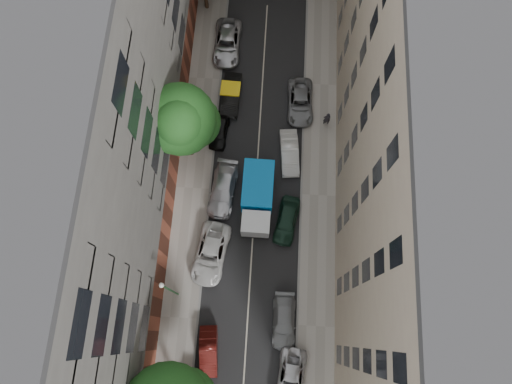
# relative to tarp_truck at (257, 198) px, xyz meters

# --- Properties ---
(ground) EXTENTS (120.00, 120.00, 0.00)m
(ground) POSITION_rel_tarp_truck_xyz_m (-0.21, 1.00, -1.58)
(ground) COLOR #4C4C49
(ground) RESTS_ON ground
(road_surface) EXTENTS (8.00, 44.00, 0.02)m
(road_surface) POSITION_rel_tarp_truck_xyz_m (-0.21, 1.00, -1.57)
(road_surface) COLOR black
(road_surface) RESTS_ON ground
(sidewalk_left) EXTENTS (3.00, 44.00, 0.15)m
(sidewalk_left) POSITION_rel_tarp_truck_xyz_m (-5.71, 1.00, -1.51)
(sidewalk_left) COLOR gray
(sidewalk_left) RESTS_ON ground
(sidewalk_right) EXTENTS (3.00, 44.00, 0.15)m
(sidewalk_right) POSITION_rel_tarp_truck_xyz_m (5.29, 1.00, -1.51)
(sidewalk_right) COLOR gray
(sidewalk_right) RESTS_ON ground
(building_left) EXTENTS (8.00, 44.00, 20.00)m
(building_left) POSITION_rel_tarp_truck_xyz_m (-11.21, 1.00, 8.42)
(building_left) COLOR #53504D
(building_left) RESTS_ON ground
(building_right) EXTENTS (8.00, 44.00, 20.00)m
(building_right) POSITION_rel_tarp_truck_xyz_m (10.79, 1.00, 8.42)
(building_right) COLOR tan
(building_right) RESTS_ON ground
(tarp_truck) EXTENTS (2.58, 6.24, 2.87)m
(tarp_truck) POSITION_rel_tarp_truck_xyz_m (0.00, 0.00, 0.00)
(tarp_truck) COLOR black
(tarp_truck) RESTS_ON ground
(car_left_1) EXTENTS (1.70, 3.99, 1.28)m
(car_left_1) POSITION_rel_tarp_truck_xyz_m (-3.08, -12.40, -0.94)
(car_left_1) COLOR #49110E
(car_left_1) RESTS_ON ground
(car_left_2) EXTENTS (3.26, 5.70, 1.50)m
(car_left_2) POSITION_rel_tarp_truck_xyz_m (-3.57, -4.80, -0.83)
(car_left_2) COLOR silver
(car_left_2) RESTS_ON ground
(car_left_3) EXTENTS (2.65, 5.40, 1.51)m
(car_left_3) POSITION_rel_tarp_truck_xyz_m (-3.01, 0.80, -0.83)
(car_left_3) COLOR #BBBBC0
(car_left_3) RESTS_ON ground
(car_left_4) EXTENTS (1.88, 3.89, 1.28)m
(car_left_4) POSITION_rel_tarp_truck_xyz_m (-3.81, 6.40, -0.94)
(car_left_4) COLOR black
(car_left_4) RESTS_ON ground
(car_left_5) EXTENTS (1.74, 4.59, 1.50)m
(car_left_5) POSITION_rel_tarp_truck_xyz_m (-3.01, 10.00, -0.84)
(car_left_5) COLOR black
(car_left_5) RESTS_ON ground
(car_left_6) EXTENTS (2.56, 5.46, 1.51)m
(car_left_6) POSITION_rel_tarp_truck_xyz_m (-3.81, 15.60, -0.83)
(car_left_6) COLOR #B2B1B6
(car_left_6) RESTS_ON ground
(car_right_0) EXTENTS (2.53, 4.75, 1.27)m
(car_right_0) POSITION_rel_tarp_truck_xyz_m (3.39, -14.00, -0.95)
(car_right_0) COLOR silver
(car_right_0) RESTS_ON ground
(car_right_1) EXTENTS (1.89, 4.51, 1.30)m
(car_right_1) POSITION_rel_tarp_truck_xyz_m (2.69, -9.80, -0.93)
(car_right_1) COLOR gray
(car_right_1) RESTS_ON ground
(car_right_2) EXTENTS (2.45, 4.57, 1.48)m
(car_right_2) POSITION_rel_tarp_truck_xyz_m (2.59, -1.60, -0.84)
(car_right_2) COLOR #142F21
(car_right_2) RESTS_ON ground
(car_right_3) EXTENTS (1.97, 4.51, 1.44)m
(car_right_3) POSITION_rel_tarp_truck_xyz_m (2.59, 4.60, -0.86)
(car_right_3) COLOR silver
(car_right_3) RESTS_ON ground
(car_right_4) EXTENTS (2.47, 5.04, 1.38)m
(car_right_4) POSITION_rel_tarp_truck_xyz_m (3.39, 9.67, -0.89)
(car_right_4) COLOR slate
(car_right_4) RESTS_ON ground
(tree_mid) EXTENTS (5.80, 5.60, 9.71)m
(tree_mid) POSITION_rel_tarp_truck_xyz_m (-6.05, 4.17, 5.07)
(tree_mid) COLOR #382619
(tree_mid) RESTS_ON sidewalk_left
(lamp_post) EXTENTS (0.36, 0.36, 7.03)m
(lamp_post) POSITION_rel_tarp_truck_xyz_m (-6.01, -8.17, 2.84)
(lamp_post) COLOR #195724
(lamp_post) RESTS_ON sidewalk_left
(pedestrian) EXTENTS (0.71, 0.50, 1.82)m
(pedestrian) POSITION_rel_tarp_truck_xyz_m (5.81, 7.95, -0.52)
(pedestrian) COLOR black
(pedestrian) RESTS_ON sidewalk_right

